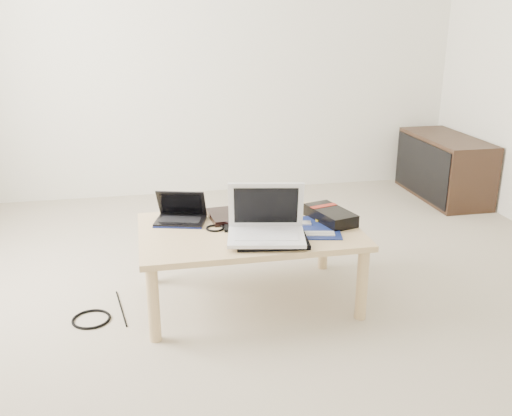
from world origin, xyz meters
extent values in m
plane|color=beige|center=(0.00, 0.00, 0.00)|extent=(4.00, 4.00, 0.00)
cube|color=white|center=(0.00, 2.05, 1.30)|extent=(4.00, 0.10, 2.60)
cube|color=tan|center=(-0.10, 0.03, 0.39)|extent=(1.10, 0.70, 0.03)
cylinder|color=tan|center=(-0.60, -0.27, 0.18)|extent=(0.06, 0.06, 0.37)
cylinder|color=tan|center=(0.40, -0.27, 0.18)|extent=(0.06, 0.06, 0.37)
cylinder|color=tan|center=(-0.60, 0.33, 0.18)|extent=(0.06, 0.06, 0.37)
cylinder|color=tan|center=(0.40, 0.33, 0.18)|extent=(0.06, 0.06, 0.37)
cube|color=#392417|center=(1.78, 1.45, 0.25)|extent=(0.40, 0.90, 0.50)
cube|color=black|center=(1.58, 1.45, 0.25)|extent=(0.02, 0.86, 0.44)
cube|color=black|center=(-0.14, 0.21, 0.41)|extent=(0.30, 0.26, 0.03)
cube|color=black|center=(-0.44, 0.19, 0.41)|extent=(0.29, 0.24, 0.02)
cube|color=black|center=(-0.44, 0.19, 0.42)|extent=(0.22, 0.15, 0.00)
cube|color=black|center=(-0.45, 0.13, 0.42)|extent=(0.06, 0.04, 0.00)
cube|color=black|center=(-0.42, 0.23, 0.49)|extent=(0.27, 0.16, 0.15)
cube|color=black|center=(-0.42, 0.23, 0.49)|extent=(0.22, 0.12, 0.12)
cube|color=#0D174A|center=(-0.46, 0.11, 0.40)|extent=(0.25, 0.08, 0.01)
cube|color=black|center=(-0.08, 0.08, 0.41)|extent=(0.30, 0.25, 0.01)
cube|color=white|center=(-0.08, 0.08, 0.41)|extent=(0.24, 0.19, 0.00)
cube|color=silver|center=(0.08, 0.08, 0.41)|extent=(0.10, 0.24, 0.02)
cube|color=gray|center=(0.08, 0.08, 0.42)|extent=(0.08, 0.20, 0.00)
cube|color=black|center=(-0.03, -0.16, 0.41)|extent=(0.37, 0.29, 0.02)
cube|color=white|center=(-0.06, -0.17, 0.43)|extent=(0.40, 0.32, 0.02)
cube|color=white|center=(-0.06, -0.17, 0.44)|extent=(0.32, 0.19, 0.00)
cube|color=white|center=(-0.08, -0.26, 0.44)|extent=(0.08, 0.05, 0.00)
cube|color=white|center=(-0.04, -0.08, 0.56)|extent=(0.37, 0.14, 0.24)
cube|color=black|center=(-0.04, -0.08, 0.55)|extent=(0.31, 0.11, 0.19)
cube|color=#0B194B|center=(0.21, -0.03, 0.40)|extent=(0.32, 0.37, 0.01)
cube|color=silver|center=(0.19, 0.02, 0.41)|extent=(0.06, 0.06, 0.01)
cube|color=gold|center=(0.31, 0.05, 0.41)|extent=(0.11, 0.03, 0.01)
cube|color=gold|center=(0.30, 0.03, 0.41)|extent=(0.11, 0.03, 0.01)
cube|color=silver|center=(0.22, -0.11, 0.41)|extent=(0.15, 0.04, 0.01)
cube|color=silver|center=(0.21, -0.13, 0.41)|extent=(0.15, 0.04, 0.01)
cube|color=silver|center=(0.21, -0.15, 0.41)|extent=(0.15, 0.04, 0.01)
cube|color=black|center=(0.14, -0.07, 0.41)|extent=(0.03, 0.03, 0.01)
cube|color=black|center=(0.33, 0.05, 0.43)|extent=(0.22, 0.33, 0.06)
cube|color=maroon|center=(0.32, 0.11, 0.46)|extent=(0.15, 0.08, 0.00)
torus|color=black|center=(-0.27, 0.06, 0.41)|extent=(0.11, 0.11, 0.01)
torus|color=black|center=(-0.91, -0.03, 0.01)|extent=(0.23, 0.23, 0.01)
cylinder|color=black|center=(-0.76, 0.06, 0.00)|extent=(0.07, 0.38, 0.01)
camera|label=1|loc=(-0.61, -2.61, 1.43)|focal=40.00mm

